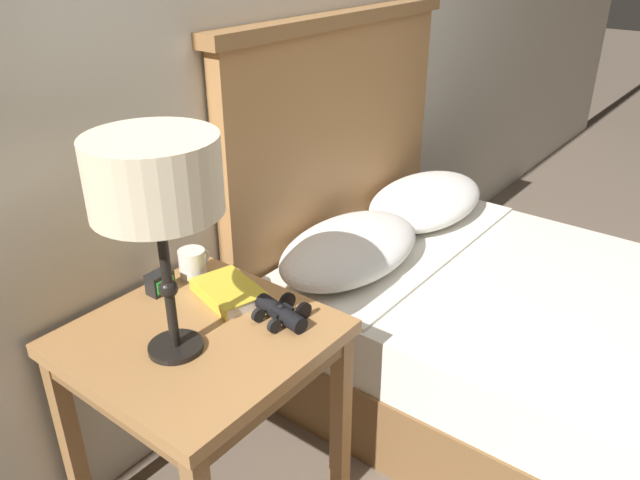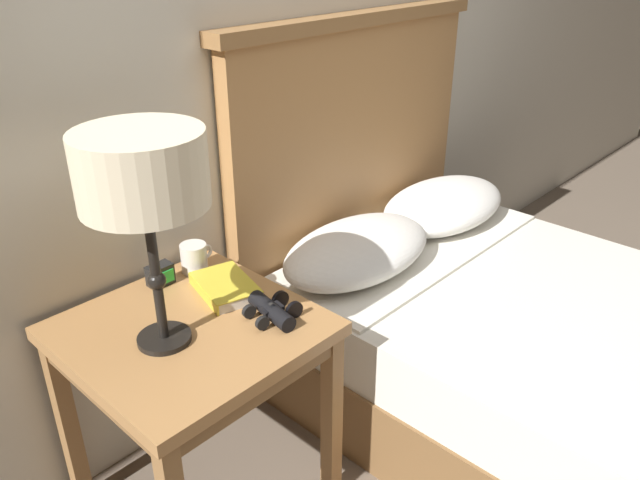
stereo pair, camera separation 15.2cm
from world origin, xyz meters
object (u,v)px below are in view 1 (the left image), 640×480
(nightstand, at_px, (202,358))
(alarm_clock, at_px, (160,283))
(bed, at_px, (530,336))
(book_on_nightstand, at_px, (228,292))
(coffee_mug, at_px, (193,263))
(table_lamp, at_px, (155,181))
(binoculars_pair, at_px, (281,313))

(nightstand, xyz_separation_m, alarm_clock, (0.07, 0.22, 0.11))
(nightstand, distance_m, bed, 1.11)
(bed, xyz_separation_m, alarm_clock, (-0.88, 0.75, 0.35))
(book_on_nightstand, bearing_deg, bed, -36.69)
(bed, relative_size, alarm_clock, 26.52)
(nightstand, height_order, coffee_mug, coffee_mug)
(book_on_nightstand, bearing_deg, coffee_mug, 83.50)
(table_lamp, xyz_separation_m, binoculars_pair, (0.25, -0.12, -0.40))
(nightstand, bearing_deg, coffee_mug, 50.18)
(nightstand, relative_size, table_lamp, 1.15)
(book_on_nightstand, relative_size, binoculars_pair, 1.40)
(table_lamp, bearing_deg, nightstand, 7.13)
(table_lamp, bearing_deg, alarm_clock, 57.60)
(nightstand, xyz_separation_m, coffee_mug, (0.18, 0.21, 0.12))
(bed, bearing_deg, book_on_nightstand, 143.31)
(nightstand, height_order, book_on_nightstand, book_on_nightstand)
(nightstand, distance_m, alarm_clock, 0.26)
(table_lamp, distance_m, book_on_nightstand, 0.48)
(nightstand, relative_size, binoculars_pair, 3.68)
(alarm_clock, bearing_deg, binoculars_pair, -74.40)
(book_on_nightstand, distance_m, coffee_mug, 0.16)
(binoculars_pair, distance_m, coffee_mug, 0.34)
(nightstand, distance_m, table_lamp, 0.51)
(binoculars_pair, bearing_deg, book_on_nightstand, 90.94)
(book_on_nightstand, bearing_deg, table_lamp, -164.19)
(binoculars_pair, relative_size, alarm_clock, 2.35)
(binoculars_pair, xyz_separation_m, alarm_clock, (-0.10, 0.35, 0.01))
(coffee_mug, bearing_deg, book_on_nightstand, -96.50)
(table_lamp, relative_size, alarm_clock, 7.47)
(book_on_nightstand, bearing_deg, nightstand, -160.08)
(bed, relative_size, binoculars_pair, 11.30)
(table_lamp, relative_size, coffee_mug, 5.08)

